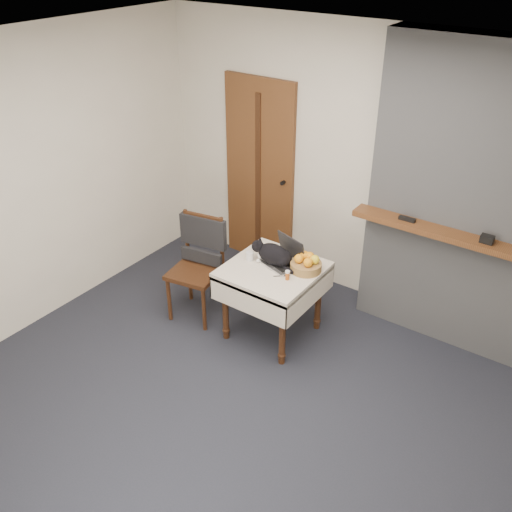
{
  "coord_description": "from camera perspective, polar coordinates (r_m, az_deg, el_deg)",
  "views": [
    {
      "loc": [
        1.96,
        -2.57,
        3.28
      ],
      "look_at": [
        -0.47,
        0.87,
        0.79
      ],
      "focal_mm": 40.0,
      "sensor_mm": 36.0,
      "label": 1
    }
  ],
  "objects": [
    {
      "name": "desk_clutter",
      "position": [
        4.83,
        3.33,
        -1.73
      ],
      "size": [
        0.12,
        0.06,
        0.01
      ],
      "primitive_type": "cube",
      "rotation": [
        0.0,
        0.0,
        0.4
      ],
      "color": "black",
      "rests_on": "side_table"
    },
    {
      "name": "door",
      "position": [
        5.99,
        0.36,
        8.18
      ],
      "size": [
        0.82,
        0.1,
        2.0
      ],
      "color": "brown",
      "rests_on": "ground"
    },
    {
      "name": "cat",
      "position": [
        4.91,
        1.83,
        0.13
      ],
      "size": [
        0.46,
        0.22,
        0.22
      ],
      "rotation": [
        0.0,
        0.0,
        0.17
      ],
      "color": "black",
      "rests_on": "side_table"
    },
    {
      "name": "cream_jar",
      "position": [
        5.0,
        -0.61,
        -0.01
      ],
      "size": [
        0.07,
        0.07,
        0.08
      ],
      "primitive_type": "cylinder",
      "color": "silver",
      "rests_on": "side_table"
    },
    {
      "name": "laptop",
      "position": [
        4.95,
        2.86,
        -0.14
      ],
      "size": [
        0.39,
        0.36,
        0.24
      ],
      "rotation": [
        0.0,
        0.0,
        -0.29
      ],
      "color": "#B7B7BC",
      "rests_on": "side_table"
    },
    {
      "name": "ground",
      "position": [
        4.61,
        -1.56,
        -14.86
      ],
      "size": [
        4.5,
        4.5,
        0.0
      ],
      "primitive_type": "plane",
      "color": "black",
      "rests_on": "ground"
    },
    {
      "name": "room_shell",
      "position": [
        3.92,
        2.16,
        7.76
      ],
      "size": [
        4.52,
        4.01,
        2.61
      ],
      "color": "beige",
      "rests_on": "ground"
    },
    {
      "name": "side_table",
      "position": [
        4.97,
        1.7,
        -2.29
      ],
      "size": [
        0.78,
        0.78,
        0.7
      ],
      "color": "#3B1F10",
      "rests_on": "ground"
    },
    {
      "name": "fruit_basket",
      "position": [
        4.86,
        5.05,
        -0.8
      ],
      "size": [
        0.27,
        0.27,
        0.15
      ],
      "color": "olive",
      "rests_on": "side_table"
    },
    {
      "name": "pill_bottle",
      "position": [
        4.73,
        3.17,
        -1.91
      ],
      "size": [
        0.04,
        0.04,
        0.08
      ],
      "color": "#9A4713",
      "rests_on": "side_table"
    },
    {
      "name": "chair",
      "position": [
        5.3,
        -5.63,
        0.38
      ],
      "size": [
        0.51,
        0.51,
        0.99
      ],
      "rotation": [
        0.0,
        0.0,
        0.17
      ],
      "color": "#3B1F10",
      "rests_on": "ground"
    },
    {
      "name": "chimney",
      "position": [
        4.96,
        19.88,
        5.08
      ],
      "size": [
        1.62,
        0.48,
        2.6
      ],
      "color": "gray",
      "rests_on": "ground"
    }
  ]
}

